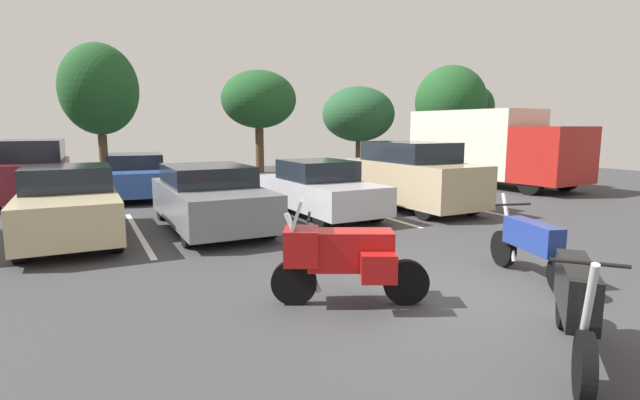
% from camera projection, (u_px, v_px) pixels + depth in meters
% --- Properties ---
extents(ground, '(44.00, 44.00, 0.10)m').
position_uv_depth(ground, '(455.00, 299.00, 6.65)').
color(ground, '#38383A').
extents(motorcycle_touring, '(1.91, 1.29, 1.42)m').
position_uv_depth(motorcycle_touring, '(343.00, 256.00, 6.24)').
color(motorcycle_touring, black).
rests_on(motorcycle_touring, ground).
extents(motorcycle_second, '(0.81, 2.07, 1.24)m').
position_uv_depth(motorcycle_second, '(531.00, 245.00, 7.28)').
color(motorcycle_second, black).
rests_on(motorcycle_second, ground).
extents(motorcycle_third, '(1.76, 1.59, 1.25)m').
position_uv_depth(motorcycle_third, '(575.00, 303.00, 4.77)').
color(motorcycle_third, black).
rests_on(motorcycle_third, ground).
extents(parking_stripes, '(14.96, 4.92, 0.01)m').
position_uv_depth(parking_stripes, '(205.00, 226.00, 11.25)').
color(parking_stripes, silver).
rests_on(parking_stripes, ground).
extents(car_champagne, '(1.81, 4.27, 1.52)m').
position_uv_depth(car_champagne, '(69.00, 205.00, 9.84)').
color(car_champagne, '#C1B289').
rests_on(car_champagne, ground).
extents(car_grey, '(1.93, 4.58, 1.44)m').
position_uv_depth(car_grey, '(210.00, 197.00, 11.03)').
color(car_grey, slate).
rests_on(car_grey, ground).
extents(car_silver, '(1.87, 4.32, 1.44)m').
position_uv_depth(car_silver, '(320.00, 189.00, 12.65)').
color(car_silver, '#B7B7BC').
rests_on(car_silver, ground).
extents(car_tan, '(1.86, 4.42, 1.90)m').
position_uv_depth(car_tan, '(412.00, 176.00, 13.60)').
color(car_tan, tan).
rests_on(car_tan, ground).
extents(car_far_maroon, '(2.02, 4.55, 1.93)m').
position_uv_depth(car_far_maroon, '(33.00, 171.00, 14.90)').
color(car_far_maroon, maroon).
rests_on(car_far_maroon, ground).
extents(car_far_blue, '(2.27, 4.62, 1.43)m').
position_uv_depth(car_far_blue, '(136.00, 176.00, 15.97)').
color(car_far_blue, '#2D519E').
rests_on(car_far_blue, ground).
extents(box_truck, '(2.95, 7.17, 2.98)m').
position_uv_depth(box_truck, '(490.00, 146.00, 18.95)').
color(box_truck, '#A51E19').
rests_on(box_truck, ground).
extents(tree_center_right, '(3.72, 3.72, 5.10)m').
position_uv_depth(tree_center_right, '(259.00, 100.00, 23.78)').
color(tree_center_right, '#4C3823').
rests_on(tree_center_right, ground).
extents(tree_left, '(2.83, 2.83, 5.11)m').
position_uv_depth(tree_left, '(473.00, 107.00, 32.35)').
color(tree_left, '#4C3823').
rests_on(tree_left, ground).
extents(tree_far_left, '(4.27, 4.27, 4.66)m').
position_uv_depth(tree_far_left, '(358.00, 114.00, 28.19)').
color(tree_far_left, '#4C3823').
rests_on(tree_far_left, ground).
extents(tree_center, '(4.15, 4.15, 5.87)m').
position_uv_depth(tree_center, '(451.00, 102.00, 28.07)').
color(tree_center, '#4C3823').
rests_on(tree_center, ground).
extents(tree_rear, '(3.45, 3.45, 6.07)m').
position_uv_depth(tree_rear, '(99.00, 89.00, 21.70)').
color(tree_rear, '#4C3823').
rests_on(tree_rear, ground).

